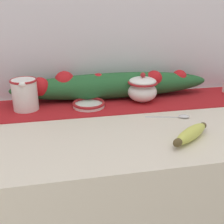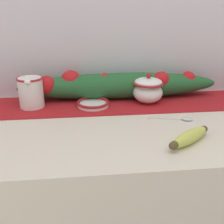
{
  "view_description": "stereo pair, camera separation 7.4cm",
  "coord_description": "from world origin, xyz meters",
  "px_view_note": "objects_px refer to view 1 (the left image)",
  "views": [
    {
      "loc": [
        -0.22,
        -0.84,
        1.27
      ],
      "look_at": [
        -0.06,
        -0.03,
        0.94
      ],
      "focal_mm": 45.0,
      "sensor_mm": 36.0,
      "label": 1
    },
    {
      "loc": [
        -0.15,
        -0.85,
        1.27
      ],
      "look_at": [
        -0.06,
        -0.03,
        0.94
      ],
      "focal_mm": 45.0,
      "sensor_mm": 36.0,
      "label": 2
    }
  ],
  "objects_px": {
    "sugar_bowl": "(142,89)",
    "banana": "(191,134)",
    "spoon": "(181,116)",
    "cream_pitcher": "(25,93)",
    "small_dish": "(89,104)"
  },
  "relations": [
    {
      "from": "small_dish",
      "to": "spoon",
      "type": "distance_m",
      "value": 0.34
    },
    {
      "from": "cream_pitcher",
      "to": "spoon",
      "type": "relative_size",
      "value": 0.77
    },
    {
      "from": "sugar_bowl",
      "to": "banana",
      "type": "bearing_deg",
      "value": -83.07
    },
    {
      "from": "banana",
      "to": "spoon",
      "type": "distance_m",
      "value": 0.17
    },
    {
      "from": "sugar_bowl",
      "to": "spoon",
      "type": "height_order",
      "value": "sugar_bowl"
    },
    {
      "from": "sugar_bowl",
      "to": "banana",
      "type": "xyz_separation_m",
      "value": [
        0.04,
        -0.34,
        -0.04
      ]
    },
    {
      "from": "sugar_bowl",
      "to": "small_dish",
      "type": "distance_m",
      "value": 0.22
    },
    {
      "from": "sugar_bowl",
      "to": "spoon",
      "type": "distance_m",
      "value": 0.21
    },
    {
      "from": "spoon",
      "to": "small_dish",
      "type": "bearing_deg",
      "value": 165.02
    },
    {
      "from": "banana",
      "to": "small_dish",
      "type": "bearing_deg",
      "value": 128.52
    },
    {
      "from": "small_dish",
      "to": "cream_pitcher",
      "type": "bearing_deg",
      "value": 174.79
    },
    {
      "from": "sugar_bowl",
      "to": "small_dish",
      "type": "relative_size",
      "value": 0.95
    },
    {
      "from": "sugar_bowl",
      "to": "small_dish",
      "type": "xyz_separation_m",
      "value": [
        -0.22,
        -0.02,
        -0.04
      ]
    },
    {
      "from": "banana",
      "to": "spoon",
      "type": "bearing_deg",
      "value": 74.65
    },
    {
      "from": "sugar_bowl",
      "to": "banana",
      "type": "relative_size",
      "value": 0.74
    }
  ]
}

